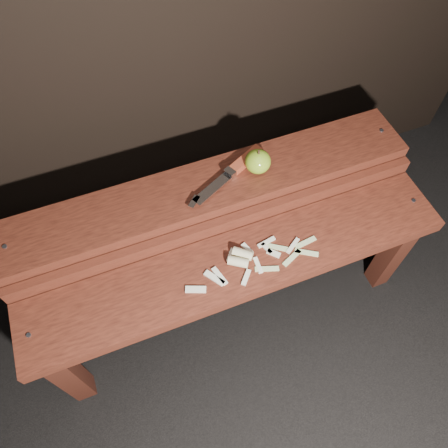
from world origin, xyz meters
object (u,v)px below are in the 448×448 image
object	(u,v)px
bench_rear_tier	(211,202)
knife	(237,167)
bench_front_tier	(240,276)
apple	(258,162)

from	to	relation	value
bench_rear_tier	knife	world-z (taller)	knife
bench_front_tier	bench_rear_tier	distance (m)	0.23
bench_front_tier	bench_rear_tier	bearing A→B (deg)	90.00
bench_rear_tier	apple	world-z (taller)	apple
knife	apple	bearing A→B (deg)	-19.27
bench_front_tier	knife	size ratio (longest dim) A/B	4.50
bench_front_tier	bench_rear_tier	size ratio (longest dim) A/B	1.00
bench_front_tier	knife	distance (m)	0.31
apple	knife	xyz separation A→B (m)	(-0.05, 0.02, -0.02)
bench_front_tier	bench_rear_tier	world-z (taller)	bench_rear_tier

